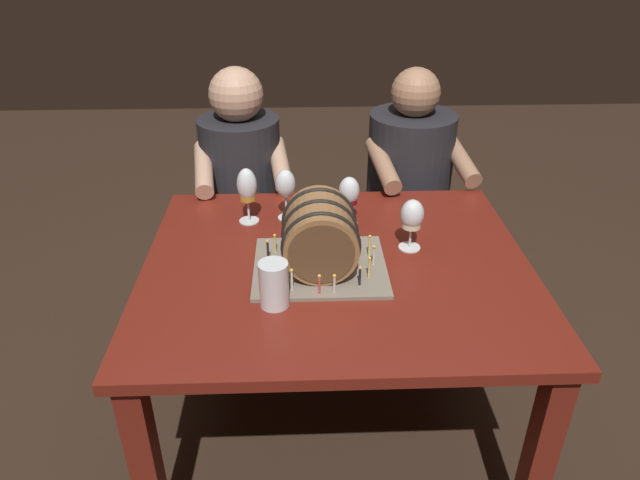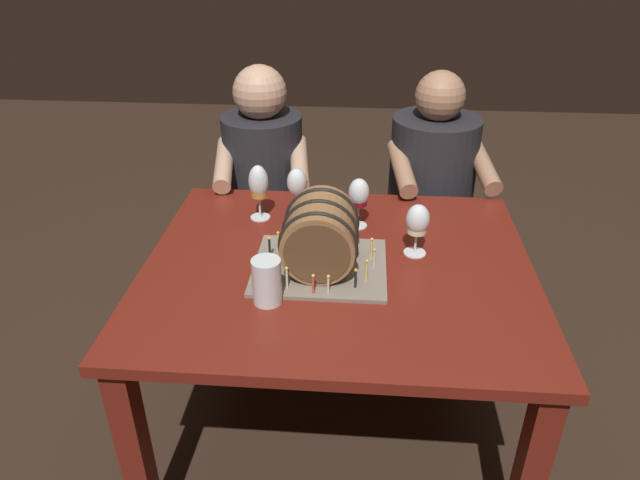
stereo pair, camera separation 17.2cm
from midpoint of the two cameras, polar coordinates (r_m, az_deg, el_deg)
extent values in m
plane|color=#332319|center=(2.27, -0.89, -18.01)|extent=(8.00, 8.00, 0.00)
cube|color=maroon|center=(1.81, -1.06, -2.80)|extent=(1.20, 1.03, 0.03)
cube|color=maroon|center=(1.79, -19.42, -20.91)|extent=(0.07, 0.07, 0.69)
cube|color=maroon|center=(1.80, 17.96, -20.07)|extent=(0.07, 0.07, 0.69)
cube|color=maroon|center=(2.44, -14.00, -4.39)|extent=(0.07, 0.07, 0.69)
cube|color=maroon|center=(2.45, 11.52, -3.91)|extent=(0.07, 0.07, 0.69)
cube|color=gray|center=(1.77, -2.79, -2.72)|extent=(0.40, 0.34, 0.01)
cylinder|color=olive|center=(1.71, -2.88, 0.48)|extent=(0.21, 0.23, 0.21)
cylinder|color=brown|center=(1.61, -2.90, -1.56)|extent=(0.19, 0.00, 0.19)
cylinder|color=brown|center=(1.81, -2.85, 2.29)|extent=(0.19, 0.00, 0.19)
torus|color=black|center=(1.64, -2.89, -0.86)|extent=(0.23, 0.01, 0.23)
torus|color=black|center=(1.71, -2.88, 0.48)|extent=(0.23, 0.01, 0.23)
torus|color=black|center=(1.78, -2.86, 1.71)|extent=(0.23, 0.01, 0.23)
cylinder|color=silver|center=(1.75, 2.51, -1.71)|extent=(0.01, 0.01, 0.06)
sphere|color=#F9C64C|center=(1.74, 2.53, -0.76)|extent=(0.01, 0.01, 0.01)
cylinder|color=#EAD666|center=(1.79, 2.14, -0.79)|extent=(0.01, 0.01, 0.06)
sphere|color=#F9C64C|center=(1.77, 2.17, 0.27)|extent=(0.01, 0.01, 0.01)
cylinder|color=#D64C47|center=(1.85, 0.50, 0.21)|extent=(0.01, 0.01, 0.06)
sphere|color=#F9C64C|center=(1.83, 0.50, 1.22)|extent=(0.01, 0.01, 0.01)
cylinder|color=#D64C47|center=(1.87, -1.11, 0.61)|extent=(0.01, 0.01, 0.06)
sphere|color=#F9C64C|center=(1.85, -1.12, 1.64)|extent=(0.01, 0.01, 0.01)
cylinder|color=silver|center=(1.88, -3.33, 0.51)|extent=(0.01, 0.01, 0.05)
sphere|color=#F9C64C|center=(1.87, -3.35, 1.34)|extent=(0.01, 0.01, 0.01)
cylinder|color=#EAD666|center=(1.87, -4.84, 0.43)|extent=(0.01, 0.01, 0.06)
sphere|color=#F9C64C|center=(1.85, -4.88, 1.41)|extent=(0.01, 0.01, 0.01)
cylinder|color=#EAD666|center=(1.83, -7.13, -0.55)|extent=(0.01, 0.01, 0.06)
sphere|color=#F9C64C|center=(1.81, -7.20, 0.38)|extent=(0.01, 0.01, 0.01)
cylinder|color=black|center=(1.79, -7.89, -1.18)|extent=(0.01, 0.01, 0.06)
sphere|color=#F9C64C|center=(1.77, -7.97, -0.12)|extent=(0.01, 0.01, 0.01)
cylinder|color=silver|center=(1.73, -7.99, -2.74)|extent=(0.01, 0.01, 0.05)
sphere|color=#F9C64C|center=(1.71, -8.06, -1.88)|extent=(0.01, 0.01, 0.01)
cylinder|color=silver|center=(1.69, -7.51, -3.28)|extent=(0.01, 0.01, 0.05)
sphere|color=#F9C64C|center=(1.67, -7.59, -2.32)|extent=(0.01, 0.01, 0.01)
cylinder|color=silver|center=(1.65, -5.78, -4.12)|extent=(0.01, 0.01, 0.06)
sphere|color=#F9C64C|center=(1.63, -5.85, -3.08)|extent=(0.01, 0.01, 0.01)
cylinder|color=#D64C47|center=(1.63, -3.10, -4.60)|extent=(0.01, 0.01, 0.05)
sphere|color=#F9C64C|center=(1.61, -3.13, -3.65)|extent=(0.01, 0.01, 0.01)
cylinder|color=silver|center=(1.63, -1.61, -4.54)|extent=(0.01, 0.01, 0.05)
sphere|color=#F9C64C|center=(1.61, -1.63, -3.63)|extent=(0.01, 0.01, 0.01)
cylinder|color=black|center=(1.66, 0.97, -3.76)|extent=(0.01, 0.01, 0.05)
sphere|color=#F9C64C|center=(1.64, 0.98, -2.83)|extent=(0.01, 0.01, 0.01)
cylinder|color=#EAD666|center=(1.69, 1.95, -2.95)|extent=(0.01, 0.01, 0.06)
sphere|color=#F9C64C|center=(1.67, 1.97, -1.89)|extent=(0.01, 0.01, 0.01)
cylinder|color=white|center=(2.06, -9.35, 1.82)|extent=(0.07, 0.07, 0.00)
cylinder|color=white|center=(2.04, -9.44, 2.81)|extent=(0.01, 0.01, 0.08)
ellipsoid|color=white|center=(2.00, -9.67, 5.30)|extent=(0.07, 0.07, 0.12)
cylinder|color=#C6842D|center=(2.01, -9.60, 4.51)|extent=(0.06, 0.06, 0.05)
cylinder|color=white|center=(2.02, 0.35, 1.55)|extent=(0.06, 0.06, 0.00)
cylinder|color=white|center=(2.00, 0.36, 2.55)|extent=(0.01, 0.01, 0.07)
ellipsoid|color=white|center=(1.96, 0.37, 4.80)|extent=(0.07, 0.07, 0.10)
cylinder|color=maroon|center=(1.97, 0.36, 3.94)|extent=(0.06, 0.06, 0.03)
cylinder|color=white|center=(2.07, -5.69, 2.16)|extent=(0.06, 0.06, 0.00)
cylinder|color=white|center=(2.05, -5.75, 3.17)|extent=(0.01, 0.01, 0.08)
ellipsoid|color=white|center=(2.01, -5.88, 5.47)|extent=(0.07, 0.07, 0.10)
cylinder|color=white|center=(1.89, 6.21, -0.79)|extent=(0.07, 0.07, 0.00)
cylinder|color=white|center=(1.87, 6.27, 0.17)|extent=(0.01, 0.01, 0.07)
ellipsoid|color=white|center=(1.83, 6.41, 2.45)|extent=(0.07, 0.07, 0.10)
cylinder|color=beige|center=(1.84, 6.36, 1.63)|extent=(0.06, 0.06, 0.03)
cylinder|color=white|center=(1.59, -7.66, -4.44)|extent=(0.08, 0.08, 0.13)
cylinder|color=#C6842D|center=(1.61, -7.60, -5.19)|extent=(0.08, 0.08, 0.08)
cylinder|color=white|center=(1.58, -7.71, -3.77)|extent=(0.08, 0.08, 0.01)
cube|color=black|center=(2.72, -8.83, -2.99)|extent=(0.34, 0.32, 0.45)
cylinder|color=#232328|center=(2.49, -9.66, 6.20)|extent=(0.37, 0.37, 0.50)
sphere|color=tan|center=(2.38, -10.38, 13.84)|extent=(0.22, 0.22, 0.22)
cylinder|color=tan|center=(2.33, -6.09, 7.43)|extent=(0.11, 0.31, 0.14)
cylinder|color=tan|center=(2.34, -13.45, 6.78)|extent=(0.11, 0.31, 0.14)
cube|color=black|center=(2.72, 6.21, -2.70)|extent=(0.34, 0.32, 0.45)
cylinder|color=#232328|center=(2.50, 6.80, 6.58)|extent=(0.41, 0.41, 0.51)
sphere|color=#A87A5B|center=(2.39, 7.30, 14.14)|extent=(0.20, 0.20, 0.20)
cylinder|color=#A87A5B|center=(2.40, 11.59, 7.77)|extent=(0.12, 0.32, 0.14)
cylinder|color=#A87A5B|center=(2.30, 4.07, 7.35)|extent=(0.12, 0.32, 0.14)
camera|label=1|loc=(0.09, -92.86, -1.64)|focal=32.58mm
camera|label=2|loc=(0.09, 87.14, 1.64)|focal=32.58mm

